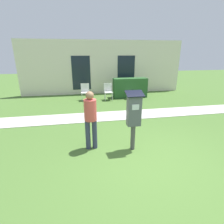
{
  "coord_description": "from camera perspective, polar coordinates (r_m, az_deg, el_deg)",
  "views": [
    {
      "loc": [
        -1.52,
        -3.47,
        2.48
      ],
      "look_at": [
        -0.76,
        0.66,
        1.05
      ],
      "focal_mm": 28.0,
      "sensor_mm": 36.0,
      "label": 1
    }
  ],
  "objects": [
    {
      "name": "outdoor_chair_middle",
      "position": [
        9.6,
        -1.27,
        7.12
      ],
      "size": [
        0.44,
        0.44,
        0.9
      ],
      "rotation": [
        0.0,
        0.0,
        0.13
      ],
      "color": "silver",
      "rests_on": "ground"
    },
    {
      "name": "building_facade",
      "position": [
        11.18,
        -2.7,
        14.31
      ],
      "size": [
        10.0,
        0.26,
        3.2
      ],
      "color": "beige",
      "rests_on": "ground"
    },
    {
      "name": "person_standing",
      "position": [
        4.53,
        -7.03,
        -1.35
      ],
      "size": [
        0.32,
        0.32,
        1.58
      ],
      "rotation": [
        0.0,
        0.0,
        0.25
      ],
      "color": "#333851",
      "rests_on": "ground"
    },
    {
      "name": "parking_meter",
      "position": [
        4.46,
        7.14,
        -0.49
      ],
      "size": [
        0.44,
        0.31,
        1.59
      ],
      "color": "#4C4C4C",
      "rests_on": "ground"
    },
    {
      "name": "hedge_row",
      "position": [
        10.23,
        5.9,
        7.88
      ],
      "size": [
        1.92,
        0.6,
        1.1
      ],
      "color": "#285628",
      "rests_on": "ground"
    },
    {
      "name": "outdoor_chair_left",
      "position": [
        9.63,
        -8.76,
        6.94
      ],
      "size": [
        0.44,
        0.44,
        0.9
      ],
      "rotation": [
        0.0,
        0.0,
        -0.31
      ],
      "color": "silver",
      "rests_on": "ground"
    },
    {
      "name": "sidewalk",
      "position": [
        7.25,
        2.29,
        -1.1
      ],
      "size": [
        12.0,
        1.1,
        0.02
      ],
      "color": "beige",
      "rests_on": "ground"
    },
    {
      "name": "outdoor_chair_right",
      "position": [
        9.98,
        5.72,
        7.49
      ],
      "size": [
        0.44,
        0.44,
        0.9
      ],
      "rotation": [
        0.0,
        0.0,
        0.11
      ],
      "color": "silver",
      "rests_on": "ground"
    },
    {
      "name": "ground_plane",
      "position": [
        4.53,
        11.42,
        -14.81
      ],
      "size": [
        40.0,
        40.0,
        0.0
      ],
      "primitive_type": "plane",
      "color": "#476B2D"
    }
  ]
}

